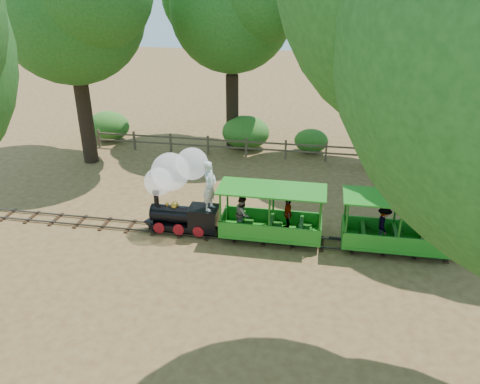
% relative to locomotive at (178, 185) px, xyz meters
% --- Properties ---
extents(ground, '(90.00, 90.00, 0.00)m').
position_rel_locomotive_xyz_m(ground, '(2.07, -0.07, -1.82)').
color(ground, olive).
rests_on(ground, ground).
extents(track, '(22.00, 1.00, 0.10)m').
position_rel_locomotive_xyz_m(track, '(2.07, -0.07, -1.75)').
color(track, '#3F3D3A').
rests_on(track, ground).
extents(locomotive, '(2.83, 1.33, 3.25)m').
position_rel_locomotive_xyz_m(locomotive, '(0.00, 0.00, 0.00)').
color(locomotive, black).
rests_on(locomotive, ground).
extents(carriage_front, '(3.62, 1.48, 1.88)m').
position_rel_locomotive_xyz_m(carriage_front, '(3.17, -0.07, -1.02)').
color(carriage_front, '#21851D').
rests_on(carriage_front, track).
extents(carriage_rear, '(3.62, 1.48, 1.88)m').
position_rel_locomotive_xyz_m(carriage_rear, '(7.45, -0.09, -1.02)').
color(carriage_rear, '#21851D').
rests_on(carriage_rear, track).
extents(oak_nw, '(8.22, 7.24, 10.42)m').
position_rel_locomotive_xyz_m(oak_nw, '(-6.46, 6.02, 5.64)').
color(oak_nw, '#2D2116').
rests_on(oak_nw, ground).
extents(oak_nc, '(7.50, 6.60, 9.92)m').
position_rel_locomotive_xyz_m(oak_nc, '(0.04, 9.52, 5.39)').
color(oak_nc, '#2D2116').
rests_on(oak_nc, ground).
extents(fence, '(18.10, 0.10, 1.00)m').
position_rel_locomotive_xyz_m(fence, '(2.07, 7.93, -1.24)').
color(fence, brown).
rests_on(fence, ground).
extents(shrub_west, '(2.35, 1.81, 1.62)m').
position_rel_locomotive_xyz_m(shrub_west, '(-6.93, 9.23, -1.01)').
color(shrub_west, '#2D6B1E').
rests_on(shrub_west, ground).
extents(shrub_mid_w, '(2.53, 1.95, 1.75)m').
position_rel_locomotive_xyz_m(shrub_mid_w, '(0.83, 9.23, -0.95)').
color(shrub_mid_w, '#2D6B1E').
rests_on(shrub_mid_w, ground).
extents(shrub_mid_e, '(1.77, 1.36, 1.23)m').
position_rel_locomotive_xyz_m(shrub_mid_e, '(4.29, 9.23, -1.21)').
color(shrub_mid_e, '#2D6B1E').
rests_on(shrub_mid_e, ground).
extents(shrub_east, '(2.44, 1.88, 1.69)m').
position_rel_locomotive_xyz_m(shrub_east, '(11.04, 9.23, -0.98)').
color(shrub_east, '#2D6B1E').
rests_on(shrub_east, ground).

